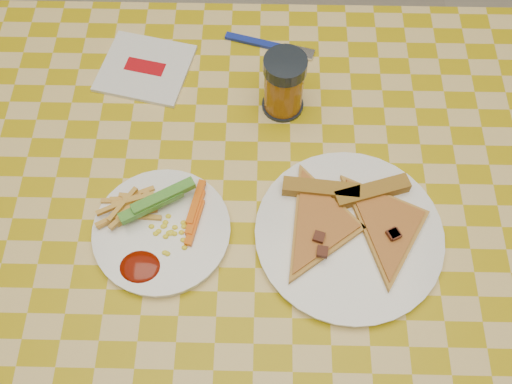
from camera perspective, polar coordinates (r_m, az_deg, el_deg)
ground at (r=1.55m, az=0.01°, el=-14.91°), size 8.00×8.00×0.00m
table at (r=0.90m, az=0.01°, el=-5.05°), size 1.28×0.88×0.76m
plate_left at (r=0.83m, az=-9.37°, el=-3.94°), size 0.22×0.22×0.01m
plate_right at (r=0.83m, az=9.24°, el=-4.27°), size 0.27×0.27×0.01m
fries_veggies at (r=0.83m, az=-10.02°, el=-2.51°), size 0.17×0.16×0.04m
pizza_slices at (r=0.82m, az=9.50°, el=-2.83°), size 0.27×0.25×0.02m
drink_glass at (r=0.90m, az=2.81°, el=10.65°), size 0.07×0.07×0.11m
napkin at (r=1.01m, az=-11.01°, el=12.07°), size 0.17×0.16×0.01m
fork at (r=1.02m, az=1.46°, el=14.44°), size 0.16×0.06×0.01m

